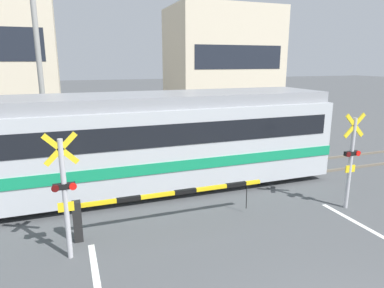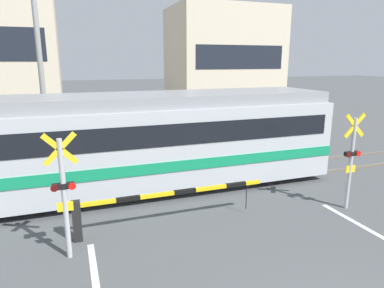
{
  "view_description": "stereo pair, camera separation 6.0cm",
  "coord_description": "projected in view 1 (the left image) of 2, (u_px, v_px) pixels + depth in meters",
  "views": [
    {
      "loc": [
        -3.56,
        -2.19,
        4.1
      ],
      "look_at": [
        0.0,
        7.53,
        1.6
      ],
      "focal_mm": 32.0,
      "sensor_mm": 36.0,
      "label": 1
    },
    {
      "loc": [
        -3.51,
        -2.21,
        4.1
      ],
      "look_at": [
        0.0,
        7.53,
        1.6
      ],
      "focal_mm": 32.0,
      "sensor_mm": 36.0,
      "label": 2
    }
  ],
  "objects": [
    {
      "name": "crossing_signal_left",
      "position": [
        65.0,
        192.0,
        7.01
      ],
      "size": [
        0.68,
        0.15,
        2.75
      ],
      "color": "#B2B2B7",
      "rests_on": "ground_plane"
    },
    {
      "name": "rail_track_near",
      "position": [
        190.0,
        189.0,
        11.17
      ],
      "size": [
        50.0,
        0.1,
        0.08
      ],
      "color": "#6B6051",
      "rests_on": "ground_plane"
    },
    {
      "name": "pedestrian",
      "position": [
        146.0,
        131.0,
        15.56
      ],
      "size": [
        0.38,
        0.23,
        1.75
      ],
      "color": "#33384C",
      "rests_on": "ground_plane"
    },
    {
      "name": "building_right_of_street",
      "position": [
        222.0,
        63.0,
        26.11
      ],
      "size": [
        7.81,
        5.68,
        7.99
      ],
      "color": "beige",
      "rests_on": "ground_plane"
    },
    {
      "name": "utility_pole_streetside",
      "position": [
        39.0,
        62.0,
        14.1
      ],
      "size": [
        0.22,
        0.22,
        8.18
      ],
      "color": "gray",
      "rests_on": "ground_plane"
    },
    {
      "name": "crossing_signal_right",
      "position": [
        351.0,
        157.0,
        9.52
      ],
      "size": [
        0.68,
        0.15,
        2.75
      ],
      "color": "#B2B2B7",
      "rests_on": "ground_plane"
    },
    {
      "name": "crossing_barrier_near",
      "position": [
        141.0,
        203.0,
        8.37
      ],
      "size": [
        4.92,
        0.2,
        0.99
      ],
      "color": "black",
      "rests_on": "ground_plane"
    },
    {
      "name": "crossing_barrier_far",
      "position": [
        208.0,
        142.0,
        14.81
      ],
      "size": [
        4.92,
        0.2,
        0.99
      ],
      "color": "black",
      "rests_on": "ground_plane"
    },
    {
      "name": "commuter_train",
      "position": [
        85.0,
        144.0,
        10.39
      ],
      "size": [
        16.09,
        2.93,
        3.11
      ],
      "color": "#B7BCC1",
      "rests_on": "ground_plane"
    },
    {
      "name": "rail_track_far",
      "position": [
        177.0,
        176.0,
        12.48
      ],
      "size": [
        50.0,
        0.1,
        0.08
      ],
      "color": "#6B6051",
      "rests_on": "ground_plane"
    }
  ]
}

